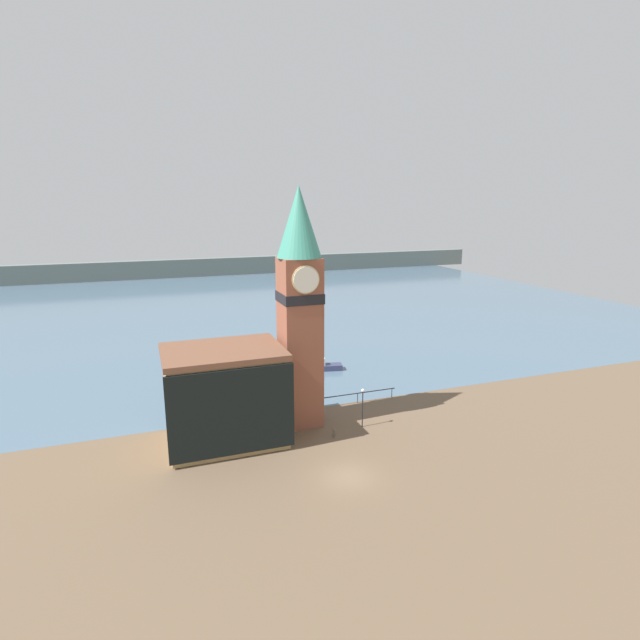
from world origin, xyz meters
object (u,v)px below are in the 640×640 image
object	(u,v)px
pier_building	(225,395)
lamp_post	(363,400)
boat_near	(321,366)
clock_tower	(300,302)
mooring_bollard_near	(334,432)

from	to	relation	value
pier_building	lamp_post	distance (m)	12.58
pier_building	boat_near	size ratio (longest dim) A/B	2.09
clock_tower	pier_building	bearing A→B (deg)	-169.96
lamp_post	pier_building	bearing A→B (deg)	172.52
clock_tower	lamp_post	size ratio (longest dim) A/B	5.83
pier_building	mooring_bollard_near	world-z (taller)	pier_building
clock_tower	mooring_bollard_near	world-z (taller)	clock_tower
clock_tower	boat_near	size ratio (longest dim) A/B	4.51
mooring_bollard_near	lamp_post	world-z (taller)	lamp_post
pier_building	boat_near	bearing A→B (deg)	46.04
boat_near	lamp_post	xyz separation A→B (m)	(-2.02, -16.54, 2.08)
boat_near	mooring_bollard_near	distance (m)	18.31
clock_tower	pier_building	world-z (taller)	clock_tower
mooring_bollard_near	lamp_post	bearing A→B (deg)	17.06
clock_tower	lamp_post	bearing A→B (deg)	-29.80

